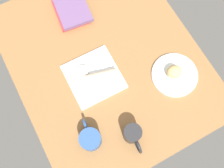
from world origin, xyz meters
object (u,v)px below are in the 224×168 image
object	(u,v)px
square_plate	(94,77)
sauce_cup	(83,71)
round_plate	(175,75)
breakfast_wrap	(102,78)
scone_pastry	(174,72)
book_stack	(72,11)
coffee_mug	(90,139)
second_mug	(133,135)

from	to	relation	value
square_plate	sauce_cup	distance (cm)	5.97
round_plate	breakfast_wrap	world-z (taller)	breakfast_wrap
scone_pastry	book_stack	distance (cm)	61.28
breakfast_wrap	coffee_mug	xyz separation A→B (cm)	(22.72, -17.75, 0.28)
square_plate	second_mug	distance (cm)	33.79
round_plate	coffee_mug	distance (cm)	50.89
square_plate	breakfast_wrap	world-z (taller)	breakfast_wrap
coffee_mug	second_mug	world-z (taller)	second_mug
breakfast_wrap	sauce_cup	bearing A→B (deg)	54.06
round_plate	square_plate	xyz separation A→B (cm)	(-17.86, -35.14, 0.10)
breakfast_wrap	round_plate	bearing A→B (deg)	-99.68
square_plate	book_stack	world-z (taller)	book_stack
round_plate	coffee_mug	size ratio (longest dim) A/B	1.55
round_plate	square_plate	bearing A→B (deg)	-116.94
sauce_cup	breakfast_wrap	xyz separation A→B (cm)	(7.72, 6.40, 1.59)
coffee_mug	second_mug	size ratio (longest dim) A/B	1.10
square_plate	coffee_mug	xyz separation A→B (cm)	(26.15, -14.90, 4.02)
square_plate	scone_pastry	bearing A→B (deg)	63.55
book_stack	coffee_mug	size ratio (longest dim) A/B	1.52
square_plate	book_stack	size ratio (longest dim) A/B	1.12
square_plate	book_stack	xyz separation A→B (cm)	(-37.35, 6.36, 1.41)
second_mug	sauce_cup	bearing A→B (deg)	-171.08
square_plate	coffee_mug	distance (cm)	30.36
scone_pastry	coffee_mug	distance (cm)	50.10
round_plate	sauce_cup	world-z (taller)	sauce_cup
sauce_cup	book_stack	xyz separation A→B (cm)	(-33.07, 9.92, -0.75)
scone_pastry	square_plate	bearing A→B (deg)	-116.45
square_plate	round_plate	bearing A→B (deg)	63.06
breakfast_wrap	coffee_mug	distance (cm)	28.83
square_plate	sauce_cup	xyz separation A→B (cm)	(-4.29, -3.56, 2.16)
scone_pastry	breakfast_wrap	bearing A→B (deg)	-113.44
scone_pastry	second_mug	bearing A→B (deg)	-62.98
sauce_cup	book_stack	world-z (taller)	book_stack
round_plate	sauce_cup	bearing A→B (deg)	-119.78
round_plate	coffee_mug	xyz separation A→B (cm)	(8.29, -50.04, 4.12)
book_stack	coffee_mug	bearing A→B (deg)	-18.51
second_mug	scone_pastry	bearing A→B (deg)	117.02
sauce_cup	second_mug	xyz separation A→B (cm)	(37.72, 5.92, 2.19)
sauce_cup	breakfast_wrap	world-z (taller)	breakfast_wrap
scone_pastry	book_stack	bearing A→B (deg)	-152.78
second_mug	round_plate	bearing A→B (deg)	115.41
book_stack	second_mug	distance (cm)	70.96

